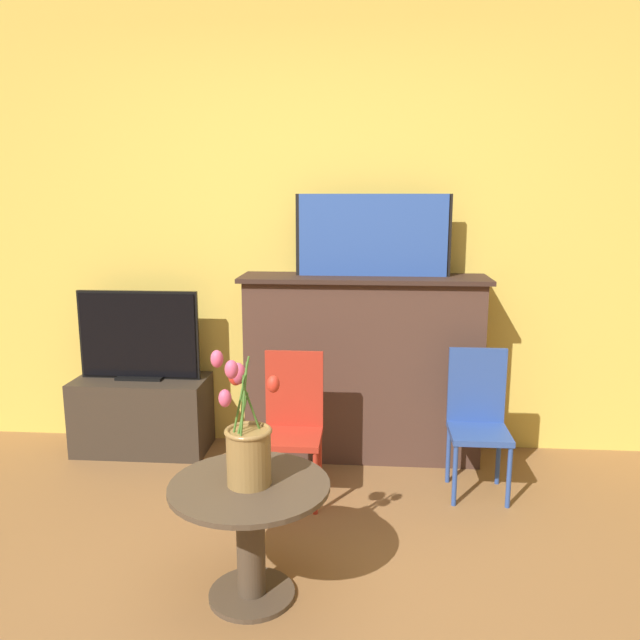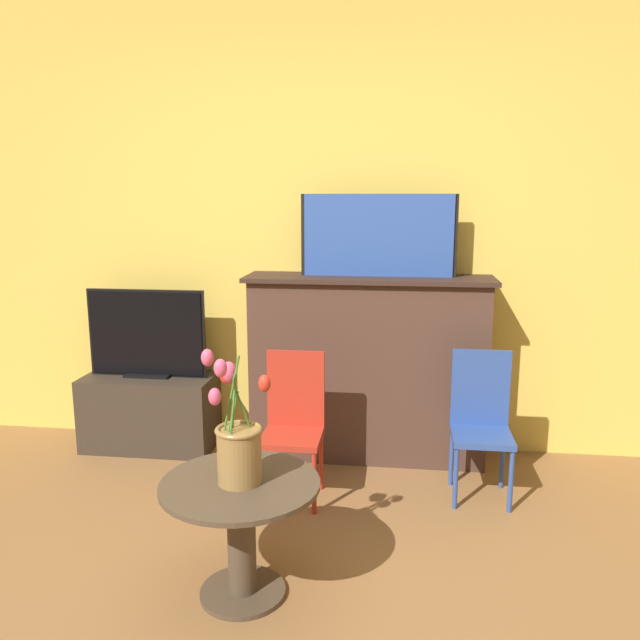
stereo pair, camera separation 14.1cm
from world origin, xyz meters
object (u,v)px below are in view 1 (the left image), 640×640
chair_red (293,419)px  vase_tulips (247,443)px  chair_blue (478,415)px  tv_monitor (139,336)px  painting (373,235)px

chair_red → vase_tulips: 0.88m
chair_red → chair_blue: 0.96m
chair_red → chair_blue: same height
vase_tulips → tv_monitor: bearing=123.9°
painting → vase_tulips: (-0.46, -1.41, -0.68)m
painting → chair_blue: painting is taller
chair_blue → chair_red: bearing=-171.6°
painting → chair_red: bearing=-125.3°
painting → chair_red: 1.13m
painting → tv_monitor: (-1.37, -0.04, -0.60)m
painting → tv_monitor: painting is taller
painting → chair_red: size_ratio=1.17×
painting → vase_tulips: 1.63m
tv_monitor → vase_tulips: size_ratio=1.40×
painting → chair_blue: (0.56, -0.42, -0.90)m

